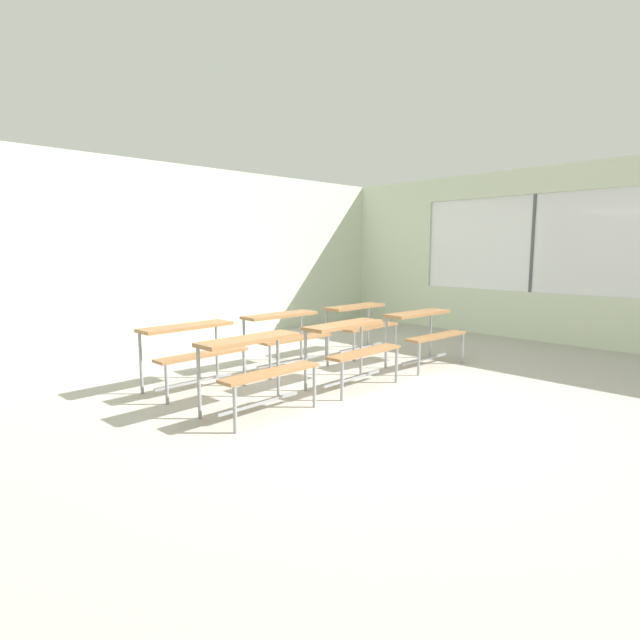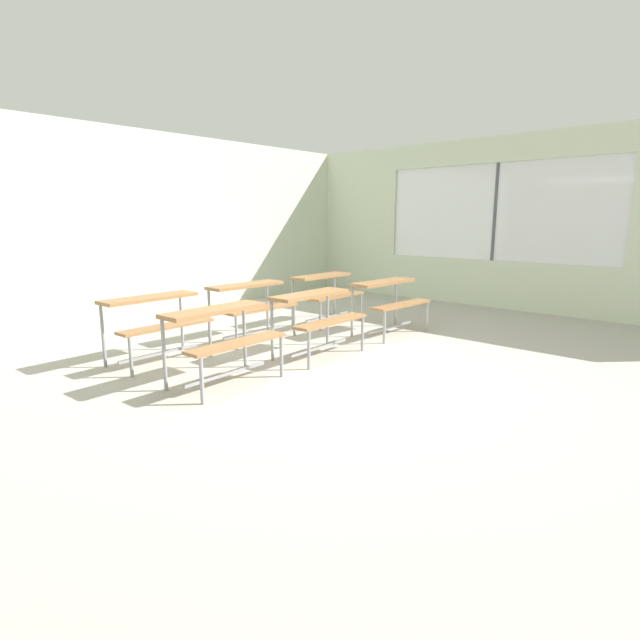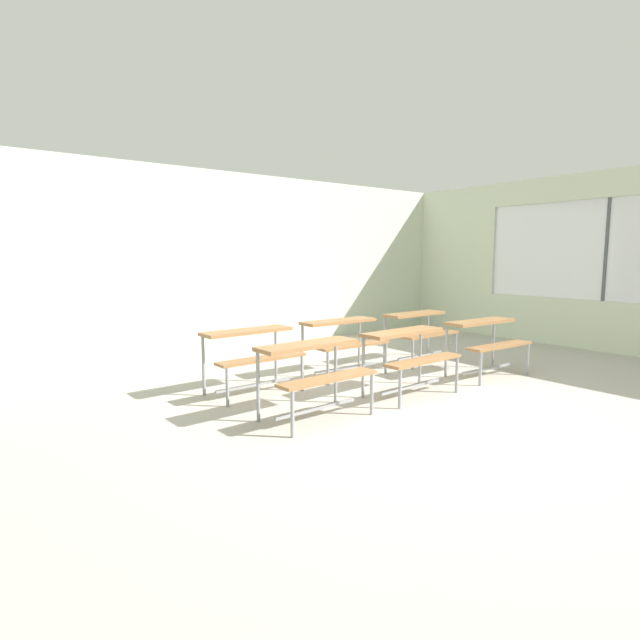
# 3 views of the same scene
# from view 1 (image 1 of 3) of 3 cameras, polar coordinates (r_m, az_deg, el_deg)

# --- Properties ---
(ground) EXTENTS (10.00, 9.00, 0.05)m
(ground) POSITION_cam_1_polar(r_m,az_deg,el_deg) (5.29, 5.13, -9.86)
(ground) COLOR #ADA89E
(wall_back) EXTENTS (10.00, 0.12, 3.00)m
(wall_back) POSITION_cam_1_polar(r_m,az_deg,el_deg) (8.68, -17.88, 7.02)
(wall_back) COLOR beige
(wall_back) RESTS_ON ground
(wall_right) EXTENTS (0.12, 9.00, 3.00)m
(wall_right) POSITION_cam_1_polar(r_m,az_deg,el_deg) (9.35, 26.66, 6.28)
(wall_right) COLOR beige
(wall_right) RESTS_ON ground
(desk_bench_r0c0) EXTENTS (1.13, 0.65, 0.74)m
(desk_bench_r0c0) POSITION_cam_1_polar(r_m,az_deg,el_deg) (4.92, -7.26, -4.17)
(desk_bench_r0c0) COLOR olive
(desk_bench_r0c0) RESTS_ON ground
(desk_bench_r0c1) EXTENTS (1.13, 0.64, 0.74)m
(desk_bench_r0c1) POSITION_cam_1_polar(r_m,az_deg,el_deg) (5.83, 3.55, -2.20)
(desk_bench_r0c1) COLOR olive
(desk_bench_r0c1) RESTS_ON ground
(desk_bench_r0c2) EXTENTS (1.12, 0.63, 0.74)m
(desk_bench_r0c2) POSITION_cam_1_polar(r_m,az_deg,el_deg) (7.01, 11.80, -0.61)
(desk_bench_r0c2) COLOR olive
(desk_bench_r0c2) RESTS_ON ground
(desk_bench_r1c0) EXTENTS (1.12, 0.64, 0.74)m
(desk_bench_r1c0) POSITION_cam_1_polar(r_m,az_deg,el_deg) (5.86, -14.42, -2.37)
(desk_bench_r1c0) COLOR olive
(desk_bench_r1c0) RESTS_ON ground
(desk_bench_r1c1) EXTENTS (1.10, 0.59, 0.74)m
(desk_bench_r1c1) POSITION_cam_1_polar(r_m,az_deg,el_deg) (6.70, -3.97, -0.85)
(desk_bench_r1c1) COLOR olive
(desk_bench_r1c1) RESTS_ON ground
(desk_bench_r1c2) EXTENTS (1.12, 0.62, 0.74)m
(desk_bench_r1c2) POSITION_cam_1_polar(r_m,az_deg,el_deg) (7.70, 4.63, 0.30)
(desk_bench_r1c2) COLOR olive
(desk_bench_r1c2) RESTS_ON ground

